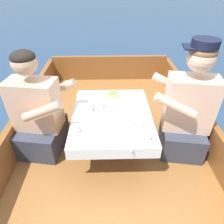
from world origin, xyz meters
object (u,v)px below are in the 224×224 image
object	(u,v)px
tin_can	(76,129)
coffee_cup_port	(147,137)
sandwich	(113,95)
person_starboard	(187,111)
coffee_cup_center	(99,105)
person_port	(39,115)
coffee_cup_starboard	(139,125)

from	to	relation	value
tin_can	coffee_cup_port	bearing A→B (deg)	-11.41
sandwich	coffee_cup_port	bearing A→B (deg)	-69.03
person_starboard	coffee_cup_center	distance (m)	0.78
person_port	sandwich	size ratio (longest dim) A/B	8.51
sandwich	coffee_cup_starboard	size ratio (longest dim) A/B	1.25
tin_can	person_starboard	bearing A→B (deg)	11.53
coffee_cup_center	sandwich	bearing A→B (deg)	53.15
coffee_cup_port	tin_can	distance (m)	0.56
person_port	person_starboard	distance (m)	1.30
person_port	person_starboard	bearing A→B (deg)	7.08
coffee_cup_port	coffee_cup_starboard	xyz separation A→B (m)	(-0.04, 0.14, 0.01)
sandwich	coffee_cup_starboard	bearing A→B (deg)	-67.64
coffee_cup_center	tin_can	xyz separation A→B (m)	(-0.17, -0.33, -0.00)
sandwich	tin_can	world-z (taller)	sandwich
coffee_cup_starboard	coffee_cup_center	xyz separation A→B (m)	(-0.33, 0.31, -0.00)
person_port	coffee_cup_center	xyz separation A→B (m)	(0.53, 0.11, 0.03)
coffee_cup_port	coffee_cup_center	xyz separation A→B (m)	(-0.37, 0.44, 0.00)
coffee_cup_starboard	coffee_cup_center	bearing A→B (deg)	137.33
person_port	coffee_cup_port	xyz separation A→B (m)	(0.90, -0.34, 0.03)
coffee_cup_port	tin_can	world-z (taller)	tin_can
sandwich	coffee_cup_port	world-z (taller)	sandwich
person_port	coffee_cup_starboard	size ratio (longest dim) A/B	10.68
coffee_cup_center	tin_can	size ratio (longest dim) A/B	1.60
coffee_cup_starboard	sandwich	bearing A→B (deg)	112.36
person_port	coffee_cup_center	world-z (taller)	person_port
person_port	coffee_cup_starboard	distance (m)	0.89
person_port	sandwich	xyz separation A→B (m)	(0.66, 0.28, 0.03)
coffee_cup_center	coffee_cup_starboard	bearing A→B (deg)	-42.67
coffee_cup_center	coffee_cup_port	bearing A→B (deg)	-50.05
coffee_cup_port	sandwich	bearing A→B (deg)	110.97
person_port	coffee_cup_port	world-z (taller)	person_port
coffee_cup_port	coffee_cup_starboard	world-z (taller)	coffee_cup_starboard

